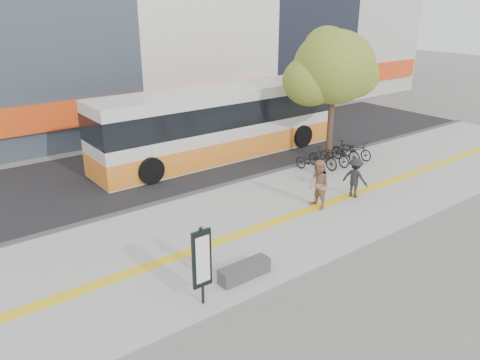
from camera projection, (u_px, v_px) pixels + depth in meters
ground at (284, 238)px, 15.89m from camera, size 120.00×120.00×0.00m
sidewalk at (256, 222)px, 16.99m from camera, size 40.00×7.00×0.08m
tactile_strip at (265, 225)px, 16.61m from camera, size 40.00×0.45×0.01m
street at (157, 167)px, 22.57m from camera, size 40.00×8.00×0.06m
curb at (203, 191)px, 19.59m from camera, size 40.00×0.25×0.14m
bench at (244, 271)px, 13.42m from camera, size 1.60×0.45×0.45m
signboard at (202, 260)px, 11.91m from camera, size 0.55×0.10×2.20m
street_tree at (332, 69)px, 21.92m from camera, size 4.40×3.80×6.31m
bus at (219, 125)px, 23.46m from camera, size 12.92×3.06×3.44m
bicycle_row at (334, 155)px, 22.55m from camera, size 3.92×1.80×1.04m
seated_woman at (202, 249)px, 13.50m from camera, size 0.59×0.43×1.50m
pedestrian_tan at (319, 185)px, 17.68m from camera, size 0.80×0.99×1.90m
pedestrian_dark at (355, 178)px, 18.77m from camera, size 0.85×1.17×1.63m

